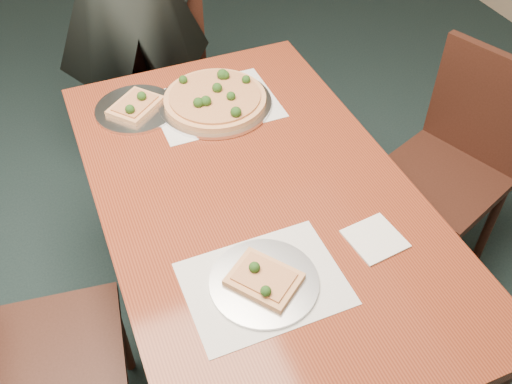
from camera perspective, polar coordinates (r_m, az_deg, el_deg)
name	(u,v)px	position (r m, az deg, el deg)	size (l,w,h in m)	color
ground	(145,381)	(2.21, -11.00, -18.03)	(8.00, 8.00, 0.00)	black
dining_table	(256,213)	(1.75, 0.00, -2.13)	(0.90, 1.50, 0.75)	#5E2112
chair_far	(164,71)	(2.65, -9.17, 11.86)	(0.47, 0.47, 0.91)	black
chair_left	(14,354)	(1.76, -23.00, -14.68)	(0.47, 0.47, 0.91)	black
chair_right	(457,156)	(2.29, 19.46, 3.37)	(0.54, 0.54, 0.91)	black
placemat_main	(215,105)	(2.02, -4.08, 8.72)	(0.42, 0.32, 0.00)	white
placemat_near	(264,283)	(1.47, 0.81, -9.14)	(0.40, 0.30, 0.00)	white
pizza_pan	(215,99)	(2.01, -4.09, 9.23)	(0.39, 0.39, 0.07)	silver
slice_plate_near	(264,281)	(1.46, 0.80, -8.86)	(0.28, 0.28, 0.06)	silver
slice_plate_far	(136,107)	(2.03, -11.94, 8.29)	(0.28, 0.28, 0.06)	silver
napkin	(375,239)	(1.59, 11.81, -4.60)	(0.14, 0.14, 0.01)	white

